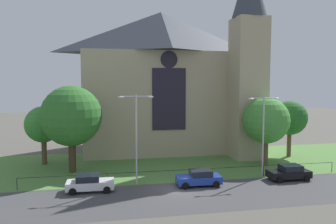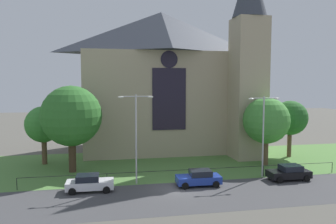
{
  "view_description": "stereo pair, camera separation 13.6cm",
  "coord_description": "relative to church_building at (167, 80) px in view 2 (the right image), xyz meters",
  "views": [
    {
      "loc": [
        -6.42,
        -28.89,
        9.65
      ],
      "look_at": [
        0.72,
        8.0,
        6.45
      ],
      "focal_mm": 35.24,
      "sensor_mm": 36.0,
      "label": 1
    },
    {
      "loc": [
        -6.29,
        -28.91,
        9.65
      ],
      "look_at": [
        0.72,
        8.0,
        6.45
      ],
      "focal_mm": 35.24,
      "sensor_mm": 36.0,
      "label": 2
    }
  ],
  "objects": [
    {
      "name": "tree_left_near",
      "position": [
        -12.55,
        -10.33,
        -4.11
      ],
      "size": [
        6.58,
        6.58,
        9.49
      ],
      "color": "#423021",
      "rests_on": "ground"
    },
    {
      "name": "streetlamp_far",
      "position": [
        7.11,
        -15.95,
        -4.94
      ],
      "size": [
        3.37,
        0.26,
        8.41
      ],
      "color": "#B2B2B7",
      "rests_on": "ground"
    },
    {
      "name": "parked_car_white",
      "position": [
        -10.41,
        -17.4,
        -9.53
      ],
      "size": [
        4.24,
        2.1,
        1.51
      ],
      "rotation": [
        0.0,
        0.0,
        -0.02
      ],
      "color": "silver",
      "rests_on": "ground"
    },
    {
      "name": "road_asphalt",
      "position": [
        -2.58,
        -20.35,
        -10.27
      ],
      "size": [
        120.0,
        8.0,
        0.01
      ],
      "primitive_type": "cube",
      "color": "#424244",
      "rests_on": "ground"
    },
    {
      "name": "tree_right_far",
      "position": [
        15.07,
        -7.77,
        -5.11
      ],
      "size": [
        4.53,
        4.53,
        7.47
      ],
      "color": "brown",
      "rests_on": "ground"
    },
    {
      "name": "iron_railing",
      "position": [
        -0.77,
        -15.85,
        -9.29
      ],
      "size": [
        32.41,
        0.07,
        1.13
      ],
      "color": "black",
      "rests_on": "ground"
    },
    {
      "name": "streetlamp_near",
      "position": [
        -6.04,
        -15.95,
        -4.79
      ],
      "size": [
        3.37,
        0.26,
        8.67
      ],
      "color": "#B2B2B7",
      "rests_on": "ground"
    },
    {
      "name": "tree_left_far",
      "position": [
        -16.22,
        -5.99,
        -5.48
      ],
      "size": [
        4.35,
        4.35,
        7.02
      ],
      "color": "brown",
      "rests_on": "ground"
    },
    {
      "name": "tree_right_near",
      "position": [
        9.83,
        -11.3,
        -4.96
      ],
      "size": [
        5.49,
        5.49,
        8.09
      ],
      "color": "brown",
      "rests_on": "ground"
    },
    {
      "name": "church_building",
      "position": [
        0.0,
        0.0,
        0.0
      ],
      "size": [
        23.2,
        16.2,
        26.0
      ],
      "color": "tan",
      "rests_on": "ground"
    },
    {
      "name": "ground",
      "position": [
        -2.58,
        -8.35,
        -10.27
      ],
      "size": [
        160.0,
        160.0,
        0.0
      ],
      "primitive_type": "plane",
      "color": "#56544C"
    },
    {
      "name": "grass_verge",
      "position": [
        -2.58,
        -10.35,
        -10.27
      ],
      "size": [
        120.0,
        20.0,
        0.01
      ],
      "primitive_type": "cube",
      "color": "#517F3D",
      "rests_on": "ground"
    },
    {
      "name": "parked_car_blue",
      "position": [
        -0.26,
        -17.68,
        -9.53
      ],
      "size": [
        4.24,
        2.11,
        1.51
      ],
      "rotation": [
        0.0,
        0.0,
        3.12
      ],
      "color": "#1E3899",
      "rests_on": "ground"
    },
    {
      "name": "parked_car_black",
      "position": [
        9.22,
        -17.54,
        -9.53
      ],
      "size": [
        4.21,
        2.04,
        1.51
      ],
      "rotation": [
        0.0,
        0.0,
        3.15
      ],
      "color": "black",
      "rests_on": "ground"
    }
  ]
}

